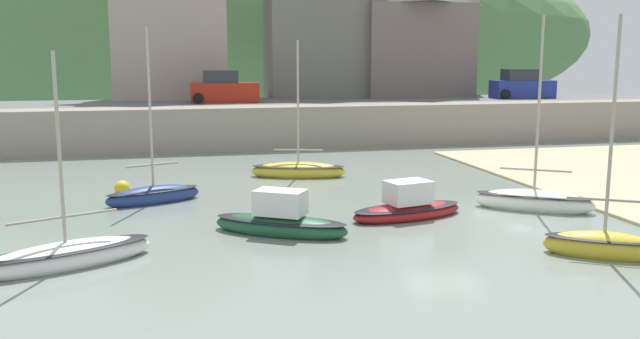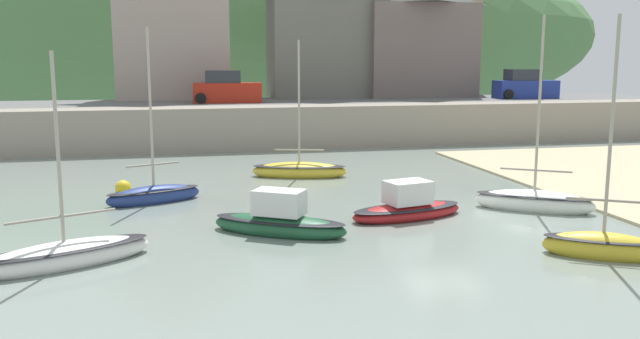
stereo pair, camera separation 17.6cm
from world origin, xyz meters
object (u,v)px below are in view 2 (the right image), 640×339
at_px(sailboat_white_hull, 279,222).
at_px(sailboat_tall_mast, 603,245).
at_px(fishing_boat_green, 407,208).
at_px(motorboat_with_cabin, 65,255).
at_px(sailboat_nearest_shore, 154,194).
at_px(mooring_buoy, 123,188).
at_px(waterfront_building_left, 171,10).
at_px(dinghy_open_wooden, 534,201).
at_px(waterfront_building_right, 414,38).
at_px(parked_car_near_slipway, 226,89).
at_px(parked_car_by_wall, 525,86).
at_px(waterfront_building_centre, 326,22).
at_px(rowboat_small_beached, 299,170).

distance_m(sailboat_white_hull, sailboat_tall_mast, 8.81).
bearing_deg(fishing_boat_green, motorboat_with_cabin, -177.42).
xyz_separation_m(sailboat_nearest_shore, mooring_buoy, (-1.21, 2.07, -0.12)).
xyz_separation_m(sailboat_tall_mast, fishing_boat_green, (-3.46, 5.15, 0.01)).
height_order(waterfront_building_left, sailboat_tall_mast, waterfront_building_left).
bearing_deg(mooring_buoy, dinghy_open_wooden, -24.00).
xyz_separation_m(sailboat_white_hull, fishing_boat_green, (4.33, 1.05, -0.03)).
xyz_separation_m(waterfront_building_right, motorboat_with_cabin, (-19.68, -28.62, -6.22)).
distance_m(waterfront_building_right, parked_car_near_slipway, 14.81).
distance_m(sailboat_nearest_shore, sailboat_tall_mast, 14.76).
relative_size(waterfront_building_left, parked_car_by_wall, 2.69).
height_order(waterfront_building_centre, parked_car_near_slipway, waterfront_building_centre).
bearing_deg(waterfront_building_centre, waterfront_building_right, 0.00).
relative_size(motorboat_with_cabin, fishing_boat_green, 1.30).
xyz_separation_m(rowboat_small_beached, parked_car_near_slipway, (-2.04, 13.07, 2.92)).
height_order(rowboat_small_beached, motorboat_with_cabin, rowboat_small_beached).
xyz_separation_m(waterfront_building_right, sailboat_tall_mast, (-6.22, -30.86, -6.17)).
distance_m(sailboat_nearest_shore, motorboat_with_cabin, 7.31).
relative_size(waterfront_building_centre, dinghy_open_wooden, 1.50).
distance_m(rowboat_small_beached, sailboat_tall_mast, 14.37).
xyz_separation_m(waterfront_building_left, sailboat_nearest_shore, (-0.87, -21.58, -7.87)).
bearing_deg(sailboat_white_hull, rowboat_small_beached, 107.48).
xyz_separation_m(sailboat_white_hull, dinghy_open_wooden, (8.87, 1.12, -0.04)).
height_order(sailboat_nearest_shore, sailboat_white_hull, sailboat_nearest_shore).
bearing_deg(sailboat_white_hull, parked_car_near_slipway, 120.99).
height_order(waterfront_building_left, waterfront_building_centre, waterfront_building_left).
distance_m(waterfront_building_centre, rowboat_small_beached, 19.70).
xyz_separation_m(waterfront_building_right, parked_car_near_slipway, (-13.72, -4.50, -3.28)).
bearing_deg(dinghy_open_wooden, fishing_boat_green, -145.45).
distance_m(waterfront_building_right, dinghy_open_wooden, 26.86).
distance_m(sailboat_tall_mast, motorboat_with_cabin, 13.65).
bearing_deg(waterfront_building_left, rowboat_small_beached, -73.65).
height_order(sailboat_nearest_shore, motorboat_with_cabin, sailboat_nearest_shore).
xyz_separation_m(waterfront_building_right, rowboat_small_beached, (-11.68, -17.57, -6.20)).
xyz_separation_m(waterfront_building_right, mooring_buoy, (-18.91, -19.50, -6.31)).
bearing_deg(sailboat_tall_mast, waterfront_building_right, 109.93).
distance_m(waterfront_building_left, parked_car_by_wall, 24.07).
bearing_deg(motorboat_with_cabin, sailboat_white_hull, -6.80).
bearing_deg(rowboat_small_beached, dinghy_open_wooden, -35.66).
distance_m(dinghy_open_wooden, mooring_buoy, 15.07).
relative_size(sailboat_nearest_shore, dinghy_open_wooden, 0.95).
height_order(waterfront_building_left, waterfront_building_right, waterfront_building_left).
bearing_deg(dinghy_open_wooden, sailboat_nearest_shore, -164.25).
relative_size(sailboat_tall_mast, motorboat_with_cabin, 1.17).
height_order(waterfront_building_right, parked_car_near_slipway, waterfront_building_right).
relative_size(waterfront_building_centre, parked_car_near_slipway, 2.39).
bearing_deg(mooring_buoy, motorboat_with_cabin, -94.83).
distance_m(sailboat_white_hull, fishing_boat_green, 4.46).
bearing_deg(sailboat_nearest_shore, mooring_buoy, 97.81).
height_order(sailboat_nearest_shore, rowboat_small_beached, sailboat_nearest_shore).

